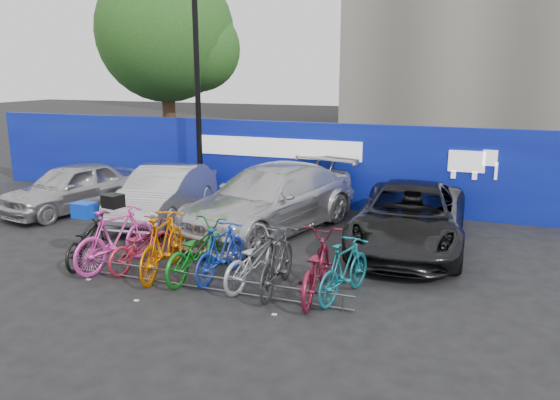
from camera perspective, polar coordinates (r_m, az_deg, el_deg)
The scene contains 21 objects.
ground at distance 10.46m, azimuth -6.72°, elevation -8.10°, with size 100.00×100.00×0.00m, color black.
hoarding at distance 15.54m, azimuth 3.20°, elevation 3.71°, with size 22.00×0.18×2.40m.
tree at distance 21.86m, azimuth -11.27°, elevation 16.46°, with size 5.40×5.20×7.80m.
lamppost at distance 16.02m, azimuth -8.61°, elevation 11.32°, with size 0.25×0.50×6.11m.
bike_rack at distance 9.91m, azimuth -8.33°, elevation -8.40°, with size 5.60×0.03×0.30m.
car_0 at distance 16.11m, azimuth -20.95°, elevation 1.25°, with size 1.58×3.92×1.34m, color #B1AFB4.
car_1 at distance 14.50m, azimuth -11.97°, elevation 0.66°, with size 1.46×4.20×1.38m, color #A1A2A6.
car_2 at distance 13.16m, azimuth -1.07°, elevation 0.08°, with size 2.20×5.41×1.57m, color silver.
car_3 at distance 12.29m, azimuth 13.41°, elevation -1.72°, with size 2.28×4.95×1.38m, color black.
bike_0 at distance 11.74m, azimuth -19.53°, elevation -3.96°, with size 0.63×1.80×0.94m, color black.
bike_1 at distance 11.21m, azimuth -16.79°, elevation -3.79°, with size 0.58×2.05×1.23m, color #E63FB1.
bike_2 at distance 11.13m, azimuth -14.32°, elevation -4.57°, with size 0.61×1.76×0.92m, color #AD2235.
bike_3 at distance 10.60m, azimuth -12.18°, elevation -4.58°, with size 0.57×2.01×1.20m, color #D16301.
bike_4 at distance 10.42m, azimuth -8.70°, elevation -5.19°, with size 0.70×1.99×1.05m, color #106F19.
bike_5 at distance 10.25m, azimuth -6.20°, elevation -5.42°, with size 0.49×1.74×1.05m, color #1330A4.
bike_6 at distance 9.95m, azimuth -2.58°, elevation -6.11°, with size 0.66×1.89×0.99m, color #A2A4A9.
bike_7 at distance 9.62m, azimuth -0.29°, elevation -6.36°, with size 0.53×1.88×1.13m, color #2A2A2D.
bike_8 at distance 9.46m, azimuth 3.73°, elevation -6.88°, with size 0.72×2.07×1.09m, color maroon.
bike_9 at distance 9.41m, azimuth 6.75°, elevation -7.22°, with size 0.49×1.73×1.04m, color #126C7B.
cargo_crate at distance 11.57m, azimuth -19.77°, elevation -1.01°, with size 0.42×0.32×0.30m, color #0736D2.
cargo_topcase at distance 11.02m, azimuth -17.05°, elevation -0.10°, with size 0.35×0.31×0.26m, color black.
Camera 1 is at (4.48, -8.65, 3.83)m, focal length 35.00 mm.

